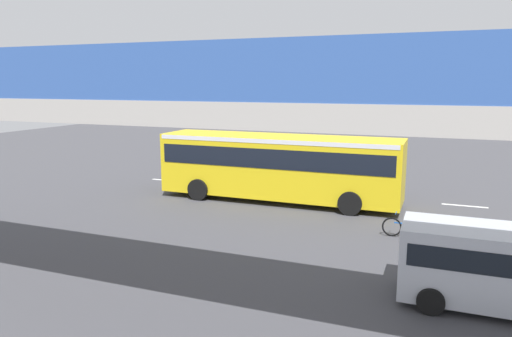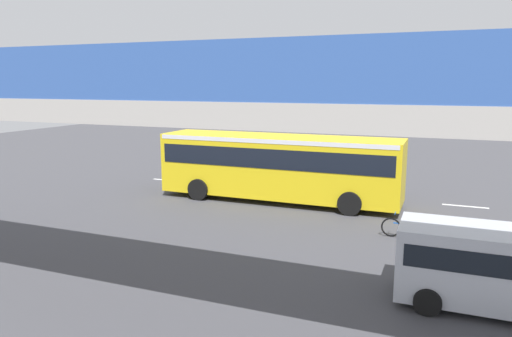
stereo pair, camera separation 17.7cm
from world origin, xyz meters
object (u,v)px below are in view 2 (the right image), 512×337
at_px(parked_van, 499,265).
at_px(traffic_sign, 281,150).
at_px(pedestrian, 202,162).
at_px(bicycle_green, 471,240).
at_px(city_bus, 279,162).
at_px(bicycle_blue, 406,228).

height_order(parked_van, traffic_sign, traffic_sign).
height_order(pedestrian, traffic_sign, traffic_sign).
distance_m(parked_van, bicycle_green, 4.48).
distance_m(city_bus, bicycle_blue, 7.31).
distance_m(city_bus, pedestrian, 7.49).
xyz_separation_m(bicycle_green, traffic_sign, (9.63, -8.21, 1.52)).
xyz_separation_m(parked_van, bicycle_green, (0.41, -4.39, -0.81)).
xyz_separation_m(bicycle_green, pedestrian, (14.64, -8.07, 0.51)).
bearing_deg(city_bus, bicycle_green, 153.71).
relative_size(city_bus, bicycle_blue, 6.52).
xyz_separation_m(city_bus, bicycle_blue, (-6.19, 3.58, -1.51)).
bearing_deg(traffic_sign, pedestrian, 1.58).
bearing_deg(city_bus, pedestrian, -32.10).
height_order(city_bus, parked_van, city_bus).
xyz_separation_m(bicycle_green, bicycle_blue, (2.16, -0.54, 0.00)).
bearing_deg(bicycle_blue, traffic_sign, -45.72).
bearing_deg(pedestrian, parked_van, 140.38).
relative_size(city_bus, bicycle_green, 6.52).
relative_size(bicycle_green, bicycle_blue, 1.00).
relative_size(parked_van, bicycle_green, 2.71).
height_order(city_bus, pedestrian, city_bus).
height_order(bicycle_blue, pedestrian, pedestrian).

